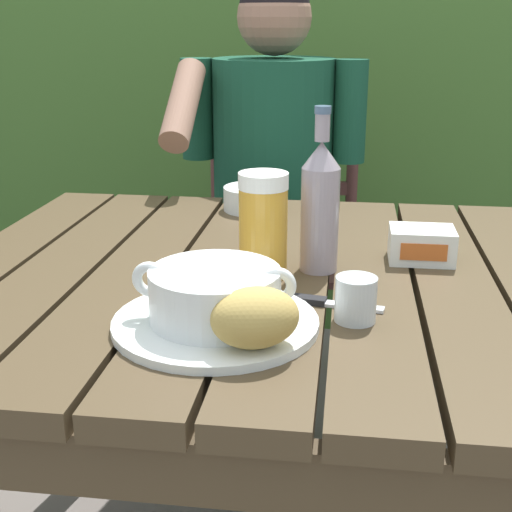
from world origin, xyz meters
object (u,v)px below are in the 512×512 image
object	(u,v)px
beer_bottle	(320,204)
diner_bowl	(254,198)
chair_near_diner	(278,247)
water_glass_small	(356,299)
beer_glass	(263,225)
serving_plate	(216,323)
butter_tub	(422,245)
table_knife	(324,302)
person_eating	(270,179)
soup_bowl	(215,293)
bread_roll	(255,318)

from	to	relation	value
beer_bottle	diner_bowl	xyz separation A→B (m)	(-0.16, 0.37, -0.09)
chair_near_diner	water_glass_small	xyz separation A→B (m)	(0.22, -1.11, 0.29)
diner_bowl	beer_bottle	bearing A→B (deg)	-66.92
chair_near_diner	beer_glass	xyz separation A→B (m)	(0.07, -0.94, 0.34)
chair_near_diner	serving_plate	size ratio (longest dim) A/B	3.43
chair_near_diner	beer_glass	size ratio (longest dim) A/B	5.66
serving_plate	butter_tub	world-z (taller)	butter_tub
water_glass_small	table_knife	distance (m)	0.07
serving_plate	beer_glass	bearing A→B (deg)	79.40
table_knife	person_eating	bearing A→B (deg)	101.60
soup_bowl	table_knife	world-z (taller)	soup_bowl
chair_near_diner	table_knife	distance (m)	1.10
butter_tub	table_knife	bearing A→B (deg)	-125.41
beer_glass	beer_bottle	distance (m)	0.10
person_eating	beer_bottle	size ratio (longest dim) A/B	4.63
beer_bottle	butter_tub	bearing A→B (deg)	21.80
beer_glass	diner_bowl	bearing A→B (deg)	99.68
water_glass_small	diner_bowl	bearing A→B (deg)	110.88
beer_glass	table_knife	world-z (taller)	beer_glass
chair_near_diner	beer_bottle	world-z (taller)	beer_bottle
beer_glass	diner_bowl	world-z (taller)	beer_glass
chair_near_diner	beer_bottle	xyz separation A→B (m)	(0.16, -0.90, 0.37)
water_glass_small	table_knife	bearing A→B (deg)	131.78
chair_near_diner	bread_roll	world-z (taller)	chair_near_diner
bread_roll	butter_tub	world-z (taller)	bread_roll
chair_near_diner	diner_bowl	distance (m)	0.60
chair_near_diner	serving_plate	world-z (taller)	chair_near_diner
diner_bowl	beer_glass	bearing A→B (deg)	-80.32
person_eating	water_glass_small	xyz separation A→B (m)	(0.22, -0.91, 0.04)
chair_near_diner	butter_tub	bearing A→B (deg)	-68.37
beer_glass	butter_tub	xyz separation A→B (m)	(0.26, 0.11, -0.06)
soup_bowl	diner_bowl	size ratio (longest dim) A/B	1.69
butter_tub	diner_bowl	size ratio (longest dim) A/B	0.81
person_eating	butter_tub	size ratio (longest dim) A/B	11.38
soup_bowl	beer_glass	world-z (taller)	beer_glass
beer_glass	diner_bowl	xyz separation A→B (m)	(-0.07, 0.41, -0.06)
bread_roll	beer_bottle	xyz separation A→B (m)	(0.06, 0.32, 0.06)
soup_bowl	diner_bowl	world-z (taller)	soup_bowl
bread_roll	water_glass_small	distance (m)	0.17
person_eating	soup_bowl	bearing A→B (deg)	-87.99
serving_plate	water_glass_small	xyz separation A→B (m)	(0.19, 0.05, 0.03)
butter_tub	diner_bowl	distance (m)	0.45
bread_roll	water_glass_small	xyz separation A→B (m)	(0.12, 0.12, -0.02)
beer_bottle	water_glass_small	xyz separation A→B (m)	(0.06, -0.20, -0.08)
beer_bottle	table_knife	size ratio (longest dim) A/B	1.86
chair_near_diner	table_knife	bearing A→B (deg)	-80.66
table_knife	diner_bowl	distance (m)	0.55
water_glass_small	table_knife	xyz separation A→B (m)	(-0.04, 0.05, -0.03)
water_glass_small	beer_bottle	bearing A→B (deg)	106.67
serving_plate	chair_near_diner	bearing A→B (deg)	91.53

